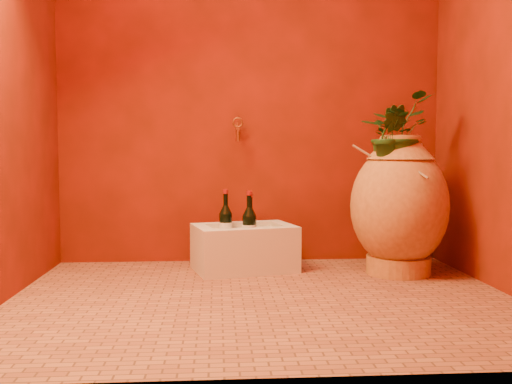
{
  "coord_description": "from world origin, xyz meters",
  "views": [
    {
      "loc": [
        -0.22,
        -2.77,
        0.72
      ],
      "look_at": [
        -0.01,
        0.35,
        0.5
      ],
      "focal_mm": 40.0,
      "sensor_mm": 36.0,
      "label": 1
    }
  ],
  "objects": [
    {
      "name": "wine_bottle_a",
      "position": [
        -0.03,
        0.61,
        0.27
      ],
      "size": [
        0.08,
        0.08,
        0.34
      ],
      "color": "black",
      "rests_on": "stone_basin"
    },
    {
      "name": "plant_side",
      "position": [
        0.76,
        0.43,
        0.82
      ],
      "size": [
        0.23,
        0.21,
        0.34
      ],
      "primitive_type": "imported",
      "rotation": [
        0.0,
        0.0,
        -0.34
      ],
      "color": "#183E16",
      "rests_on": "amphora"
    },
    {
      "name": "amphora",
      "position": [
        0.85,
        0.52,
        0.41
      ],
      "size": [
        0.6,
        0.6,
        0.82
      ],
      "rotation": [
        0.0,
        0.0,
        -0.04
      ],
      "color": "#C08236",
      "rests_on": "floor"
    },
    {
      "name": "wine_bottle_c",
      "position": [
        -0.17,
        0.74,
        0.27
      ],
      "size": [
        0.08,
        0.08,
        0.34
      ],
      "color": "black",
      "rests_on": "stone_basin"
    },
    {
      "name": "wine_bottle_b",
      "position": [
        -0.02,
        0.69,
        0.27
      ],
      "size": [
        0.08,
        0.08,
        0.32
      ],
      "color": "black",
      "rests_on": "stone_basin"
    },
    {
      "name": "wall_tap",
      "position": [
        -0.09,
        0.92,
        0.88
      ],
      "size": [
        0.07,
        0.14,
        0.16
      ],
      "color": "#955C22",
      "rests_on": "wall_back"
    },
    {
      "name": "floor",
      "position": [
        0.0,
        0.0,
        0.0
      ],
      "size": [
        2.5,
        2.5,
        0.0
      ],
      "primitive_type": "plane",
      "color": "#995432",
      "rests_on": "ground"
    },
    {
      "name": "stone_basin",
      "position": [
        -0.06,
        0.68,
        0.13
      ],
      "size": [
        0.67,
        0.54,
        0.28
      ],
      "rotation": [
        0.0,
        0.0,
        0.25
      ],
      "color": "beige",
      "rests_on": "floor"
    },
    {
      "name": "wall_back",
      "position": [
        0.0,
        1.0,
        1.25
      ],
      "size": [
        2.5,
        0.02,
        2.5
      ],
      "primitive_type": "cube",
      "color": "#521604",
      "rests_on": "ground"
    },
    {
      "name": "plant_main",
      "position": [
        0.82,
        0.53,
        0.83
      ],
      "size": [
        0.56,
        0.55,
        0.47
      ],
      "primitive_type": "imported",
      "rotation": [
        0.0,
        0.0,
        0.74
      ],
      "color": "#183E16",
      "rests_on": "amphora"
    }
  ]
}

